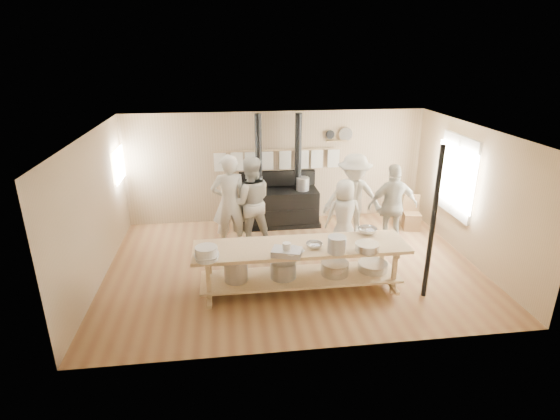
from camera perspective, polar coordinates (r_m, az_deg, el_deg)
The scene contains 24 objects.
ground at distance 8.51m, azimuth 1.62°, elevation -7.24°, with size 7.00×7.00×0.00m, color brown.
room_shell at distance 7.88m, azimuth 1.74°, elevation 3.25°, with size 7.00×7.00×7.00m.
window_right at distance 9.61m, azimuth 22.09°, elevation 4.16°, with size 0.09×1.50×1.65m.
left_opening at distance 9.98m, azimuth -20.25°, elevation 5.57°, with size 0.00×0.90×0.90m.
stove at distance 10.22m, azimuth -0.21°, elevation 0.87°, with size 1.90×0.75×2.60m.
towel_rail at distance 10.19m, azimuth -0.38°, elevation 6.87°, with size 3.00×0.04×0.47m.
back_wall_shelf at distance 10.40m, azimuth 7.74°, elevation 9.51°, with size 0.63×0.14×0.32m.
prep_table at distance 7.48m, azimuth 2.66°, elevation -6.92°, with size 3.60×0.90×0.85m.
support_post at distance 7.39m, azimuth 19.32°, elevation -1.83°, with size 0.08×0.08×2.60m, color black.
cook_far_left at distance 8.89m, azimuth -6.62°, elevation 0.94°, with size 0.73×0.48×2.01m, color #B9B5A4.
cook_left at distance 9.03m, azimuth -3.92°, elevation 1.04°, with size 0.93×0.72×1.91m, color #B9B5A4.
cook_center at distance 8.90m, azimuth 8.35°, elevation -0.78°, with size 0.74×0.48×1.52m, color #B9B5A4.
cook_right at distance 9.29m, azimuth 14.51°, elevation 0.50°, with size 1.04×0.43×1.77m, color #B9B5A4.
cook_by_window at distance 9.35m, azimuth 9.55°, elevation 1.51°, with size 1.24×0.71×1.92m, color #B9B5A4.
chair at distance 10.51m, azimuth 16.76°, elevation -1.17°, with size 0.43×0.43×0.78m.
bowl_white_a at distance 6.93m, azimuth -9.54°, elevation -6.06°, with size 0.39×0.39×0.10m, color white.
bowl_steel_a at distance 7.25m, azimuth 4.49°, elevation -4.62°, with size 0.28×0.28×0.09m, color silver.
bowl_white_b at distance 6.99m, azimuth 1.58°, elevation -5.55°, with size 0.35×0.35×0.09m, color white.
bowl_steel_b at distance 7.90m, azimuth 11.34°, elevation -2.69°, with size 0.34×0.34×0.11m, color silver.
roasting_pan at distance 6.98m, azimuth 0.88°, elevation -5.53°, with size 0.46×0.31×0.10m, color #B2B2B7.
mixing_bowl_large at distance 7.26m, azimuth 11.30°, elevation -4.76°, with size 0.39×0.39×0.12m, color silver.
bucket_galv at distance 7.09m, azimuth 7.42°, elevation -4.49°, with size 0.30×0.30×0.27m, color gray.
deep_bowl_enamel at distance 6.90m, azimuth -9.57°, elevation -5.61°, with size 0.35×0.35×0.22m, color white.
pitcher at distance 6.95m, azimuth 0.88°, elevation -5.12°, with size 0.14×0.14×0.21m, color white.
Camera 1 is at (-1.19, -7.43, 3.98)m, focal length 28.00 mm.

